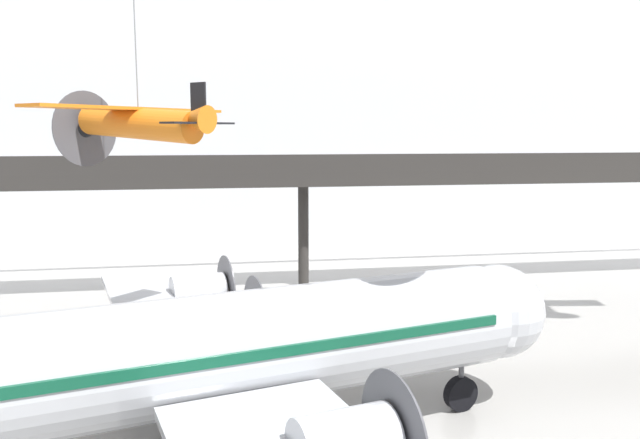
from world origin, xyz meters
name	(u,v)px	position (x,y,z in m)	size (l,w,h in m)	color
hangar_back_wall	(284,93)	(0.00, 38.88, 13.40)	(140.00, 3.00, 26.80)	silver
mezzanine_walkway	(305,179)	(0.00, 26.52, 7.29)	(110.00, 3.20, 8.91)	#2D2B28
airliner_silver_main	(196,356)	(-6.26, 5.62, 3.59)	(26.27, 30.43, 10.39)	#B7BABF
suspended_plane_orange_highwing	(138,122)	(-8.06, 8.89, 10.64)	(6.36, 6.44, 13.57)	orange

